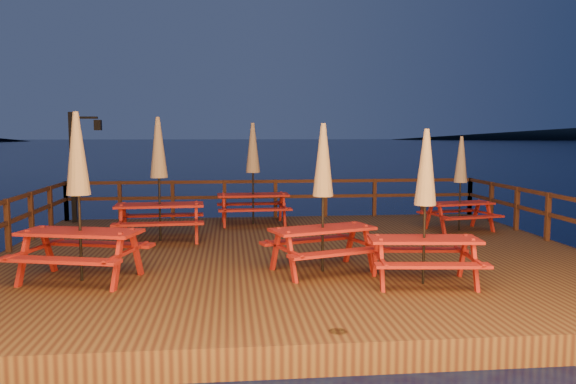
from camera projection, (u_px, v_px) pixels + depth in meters
name	position (u px, v px, depth m)	size (l,w,h in m)	color
ground	(295.00, 272.00, 11.50)	(500.00, 500.00, 0.00)	black
deck	(295.00, 262.00, 11.48)	(12.00, 10.00, 0.40)	#412315
deck_piles	(295.00, 286.00, 11.53)	(11.44, 9.44, 1.40)	#3A1F12
railing	(286.00, 205.00, 13.14)	(11.80, 9.75, 1.10)	#3A1F12
lamp_post	(79.00, 157.00, 15.22)	(0.85, 0.18, 3.00)	black
picnic_table_0	(79.00, 194.00, 9.15)	(2.29, 2.04, 2.78)	maroon
picnic_table_1	(460.00, 182.00, 13.96)	(1.88, 1.64, 2.36)	maroon
picnic_table_2	(159.00, 177.00, 12.61)	(2.04, 1.71, 2.79)	maroon
picnic_table_3	(253.00, 172.00, 14.92)	(1.96, 1.64, 2.71)	maroon
picnic_table_4	(323.00, 195.00, 9.77)	(2.20, 2.00, 2.60)	maroon
picnic_table_5	(425.00, 204.00, 8.97)	(1.89, 1.62, 2.50)	maroon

